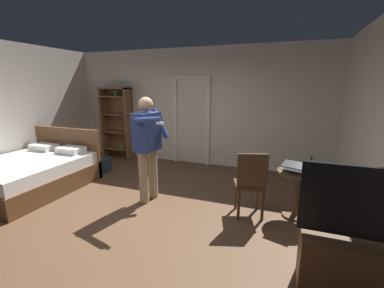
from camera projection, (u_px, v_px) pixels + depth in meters
name	position (u px, v px, depth m)	size (l,w,h in m)	color
ground_plane	(129.00, 213.00, 3.89)	(6.94, 6.94, 0.00)	brown
wall_back	(194.00, 107.00, 6.21)	(6.55, 0.12, 2.76)	silver
doorway_frame	(192.00, 114.00, 6.19)	(0.93, 0.08, 2.13)	white
bed	(32.00, 173.00, 4.79)	(1.67, 1.98, 1.02)	brown
bookshelf	(117.00, 120.00, 6.80)	(0.83, 0.32, 1.85)	brown
tv_flatscreen	(360.00, 260.00, 2.28)	(1.11, 0.40, 1.25)	#4C331E
side_table	(297.00, 187.00, 3.71)	(0.59, 0.59, 0.70)	#4C331E
laptop	(296.00, 168.00, 3.62)	(0.41, 0.41, 0.15)	black
bottle_on_table	(311.00, 167.00, 3.51)	(0.06, 0.06, 0.26)	#24361D
wooden_chair	(251.00, 182.00, 3.68)	(0.53, 0.53, 0.99)	#4C331E
person_blue_shirt	(148.00, 142.00, 4.14)	(0.66, 0.67, 1.73)	tan
suitcase_dark	(98.00, 165.00, 5.78)	(0.51, 0.37, 0.30)	#1E2D38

